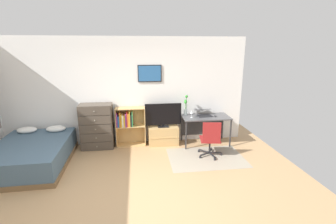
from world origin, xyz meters
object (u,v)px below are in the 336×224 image
Objects in this scene: television at (163,115)px; bamboo_vase at (186,107)px; bookshelf at (128,123)px; computer_mouse at (215,116)px; wine_glass at (192,112)px; laptop at (204,113)px; desk at (205,120)px; dresser at (97,126)px; tv_stand at (163,135)px; office_chair at (211,138)px; bed at (32,154)px.

bamboo_vase is at bearing 9.39° from television.
bookshelf is 2.22m from computer_mouse.
bamboo_vase reaches higher than wine_glass.
bamboo_vase reaches higher than computer_mouse.
computer_mouse is (0.27, -0.15, -0.05)m from laptop.
bookshelf is 0.83× the size of desk.
tv_stand is at bearing 0.52° from dresser.
office_chair reaches higher than tv_stand.
wine_glass reaches higher than computer_mouse.
television reaches higher than wine_glass.
tv_stand is 0.83× the size of television.
laptop is 0.85× the size of bamboo_vase.
television is 5.09× the size of wine_glass.
office_chair reaches higher than desk.
desk is (2.72, -0.02, 0.05)m from dresser.
tv_stand is at bearing 173.96° from laptop.
bamboo_vase is at bearing 12.65° from bed.
office_chair is 1.64× the size of bamboo_vase.
tv_stand is at bearing 173.08° from computer_mouse.
dresser reaches higher than computer_mouse.
tv_stand is 1.19m from laptop.
office_chair is at bearing -18.71° from dresser.
wine_glass is at bearing -14.23° from tv_stand.
tv_stand is at bearing 90.00° from television.
bookshelf is 1.95m from laptop.
dresser reaches higher than office_chair.
laptop is 2.48× the size of wine_glass.
dresser reaches higher than bed.
wine_glass reaches higher than office_chair.
bookshelf reaches higher than laptop.
office_chair is (1.86, -0.95, -0.12)m from bookshelf.
tv_stand is 0.96m from wine_glass.
laptop is (1.05, 0.01, 0.02)m from television.
dresser is 1.67m from tv_stand.
television reaches higher than computer_mouse.
wine_glass is (0.10, -0.25, -0.09)m from bamboo_vase.
bed is at bearing -169.21° from desk.
television is (0.00, -0.02, 0.55)m from tv_stand.
bed is at bearing -164.64° from tv_stand.
bed is 1.70× the size of desk.
dresser is 2.50× the size of laptop.
dresser reaches higher than wine_glass.
bed is 2.20m from bookshelf.
desk is 0.88m from office_chair.
computer_mouse reaches higher than tv_stand.
office_chair is at bearing -68.82° from wine_glass.
television is 1.07× the size of office_chair.
television reaches higher than laptop.
office_chair is (0.98, -0.90, 0.22)m from tv_stand.
bed is 11.23× the size of wine_glass.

